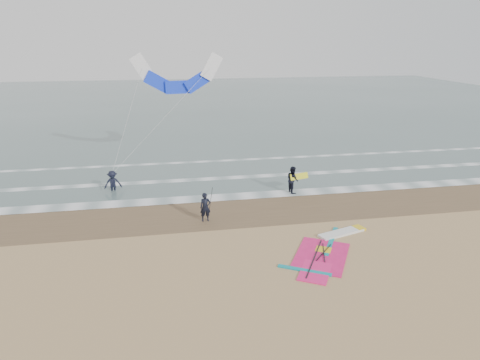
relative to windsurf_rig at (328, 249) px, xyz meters
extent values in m
plane|color=tan|center=(-2.41, -0.42, -0.04)|extent=(120.00, 120.00, 0.00)
cube|color=#47605E|center=(-2.41, 47.58, -0.02)|extent=(120.00, 80.00, 0.02)
cube|color=brown|center=(-2.41, 5.58, -0.03)|extent=(120.00, 5.00, 0.01)
cube|color=white|center=(-2.41, 7.78, -0.01)|extent=(120.00, 1.20, 0.02)
cube|color=white|center=(-2.41, 11.58, -0.01)|extent=(120.00, 0.70, 0.02)
cube|color=white|center=(-2.41, 16.08, -0.01)|extent=(120.00, 0.50, 0.01)
cube|color=white|center=(1.30, 1.53, 0.03)|extent=(2.63, 1.40, 0.12)
cube|color=yellow|center=(2.43, 1.89, 0.03)|extent=(0.63, 0.73, 0.13)
cube|color=#F61F72|center=(-0.54, -0.51, -0.02)|extent=(3.59, 3.96, 0.04)
cube|color=#F61F72|center=(-1.31, -1.85, -0.01)|extent=(1.99, 2.21, 0.05)
cube|color=#0C8C99|center=(0.48, 0.82, -0.01)|extent=(1.83, 2.95, 0.05)
cube|color=#0C8C99|center=(-1.72, -1.64, -0.01)|extent=(2.15, 1.37, 0.05)
cube|color=yellow|center=(-0.23, 0.00, -0.01)|extent=(0.93, 0.89, 0.05)
cylinder|color=black|center=(-0.95, -0.72, 0.02)|extent=(1.90, 3.22, 0.06)
cylinder|color=black|center=(-0.34, -0.31, 0.04)|extent=(1.26, 1.40, 0.04)
cylinder|color=black|center=(-0.34, -0.31, 0.04)|extent=(0.61, 1.77, 0.04)
imported|color=black|center=(-5.40, 4.40, 0.77)|extent=(0.61, 0.43, 1.62)
imported|color=black|center=(0.60, 7.92, 0.84)|extent=(0.80, 0.95, 1.76)
imported|color=black|center=(-10.88, 10.23, 0.83)|extent=(1.21, 0.81, 1.74)
cylinder|color=black|center=(-5.10, 4.40, 1.15)|extent=(0.17, 0.86, 1.82)
cube|color=yellow|center=(1.00, 7.82, 1.08)|extent=(1.30, 0.51, 0.39)
cube|color=white|center=(-8.68, 14.78, 7.52)|extent=(1.74, 0.35, 2.09)
cube|color=#1638F0|center=(-7.64, 14.78, 6.48)|extent=(2.08, 0.40, 1.74)
cube|color=#1638F0|center=(-6.21, 14.78, 6.09)|extent=(1.87, 0.37, 0.93)
cube|color=#1638F0|center=(-4.78, 14.78, 6.48)|extent=(2.08, 0.40, 1.74)
cube|color=white|center=(-3.74, 14.78, 7.52)|extent=(1.74, 0.35, 2.09)
cylinder|color=beige|center=(-9.78, 12.51, 4.32)|extent=(2.22, 4.57, 6.41)
cylinder|color=beige|center=(-7.31, 12.51, 4.32)|extent=(7.16, 4.57, 6.41)
camera|label=1|loc=(-7.33, -17.19, 9.60)|focal=32.00mm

